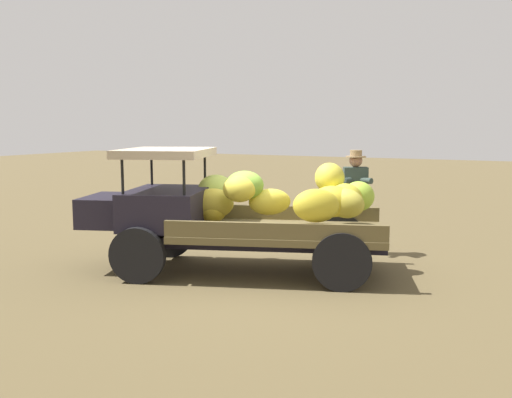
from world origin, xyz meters
name	(u,v)px	position (x,y,z in m)	size (l,w,h in m)	color
ground_plane	(239,272)	(0.00, 0.00, 0.00)	(60.00, 60.00, 0.00)	brown
truck	(228,211)	(0.18, 0.00, 0.92)	(4.66, 2.87, 1.83)	black
farmer	(355,195)	(-1.17, -1.98, 1.01)	(0.57, 0.53, 1.77)	#B7A9AC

